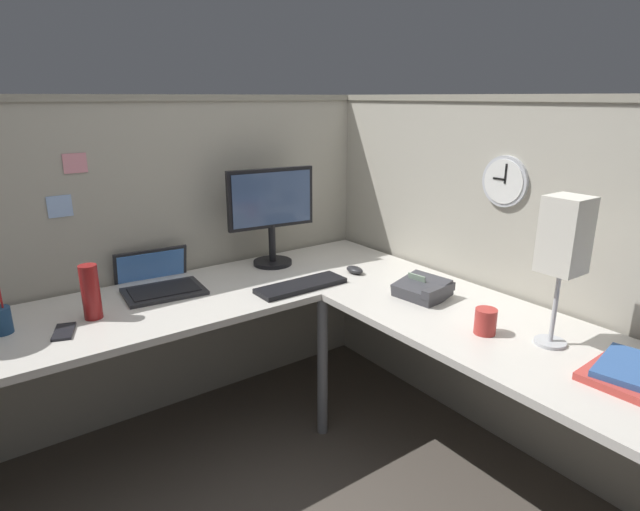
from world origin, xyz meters
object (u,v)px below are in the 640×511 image
Objects in this scene: pen_cup at (0,320)px; cell_phone at (64,332)px; monitor at (271,209)px; book_stack at (630,372)px; keyboard at (301,286)px; wall_clock at (505,181)px; laptop at (158,282)px; desk_lamp_paper at (565,240)px; thermos_flask at (91,292)px; office_phone at (423,290)px; computer_mouse at (355,270)px; coffee_mug at (485,321)px.

pen_cup reaches higher than cell_phone.
monitor is 1.63× the size of book_stack.
keyboard is 1.95× the size of wall_clock.
laptop is 1.87× the size of wall_clock.
keyboard is 0.81× the size of desk_lamp_paper.
thermos_flask reaches higher than cell_phone.
desk_lamp_paper is at bearing -68.30° from keyboard.
thermos_flask is 1.92m from book_stack.
pen_cup is 0.80× the size of office_phone.
monitor is at bearing 78.30° from keyboard.
cell_phone is at bearing 175.39° from computer_mouse.
monitor is 1.41m from desk_lamp_paper.
laptop is at bearing 155.96° from computer_mouse.
cell_phone is at bearing -166.40° from monitor.
office_phone is (1.22, -0.61, -0.07)m from thermos_flask.
desk_lamp_paper is at bearing -56.32° from laptop.
thermos_flask is (-0.85, 0.20, 0.10)m from keyboard.
computer_mouse is 0.47× the size of wall_clock.
monitor reaches higher than office_phone.
keyboard is 0.88m from thermos_flask.
cell_phone is (0.18, -0.13, -0.05)m from pen_cup.
cell_phone is (-1.31, 0.11, -0.01)m from computer_mouse.
book_stack is (0.38, -1.26, 0.01)m from keyboard.
thermos_flask is 1.75m from desk_lamp_paper.
monitor is 2.27× the size of thermos_flask.
desk_lamp_paper is at bearing -86.40° from office_phone.
cell_phone is 0.65× the size of thermos_flask.
cell_phone is at bearing 158.85° from wall_clock.
pen_cup is 2.07m from wall_clock.
keyboard is 1.40× the size of book_stack.
cell_phone is at bearing 141.17° from desk_lamp_paper.
office_phone is at bearing -42.43° from laptop.
book_stack reaches higher than keyboard.
desk_lamp_paper is at bearing 86.17° from book_stack.
laptop is at bearing 30.96° from thermos_flask.
wall_clock is (0.42, 0.27, 0.44)m from coffee_mug.
wall_clock reaches higher than coffee_mug.
monitor is 0.66m from laptop.
thermos_flask reaches higher than computer_mouse.
cell_phone is 1.50× the size of coffee_mug.
pen_cup is at bearing 156.40° from office_phone.
coffee_mug is at bearing -93.47° from computer_mouse.
wall_clock is (0.63, -0.91, 0.20)m from monitor.
wall_clock reaches higher than laptop.
computer_mouse is 0.20× the size of desk_lamp_paper.
thermos_flask is 0.42× the size of desk_lamp_paper.
keyboard is at bearing 131.38° from office_phone.
coffee_mug reaches higher than book_stack.
pen_cup is 0.82× the size of wall_clock.
pen_cup is at bearing 167.33° from keyboard.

